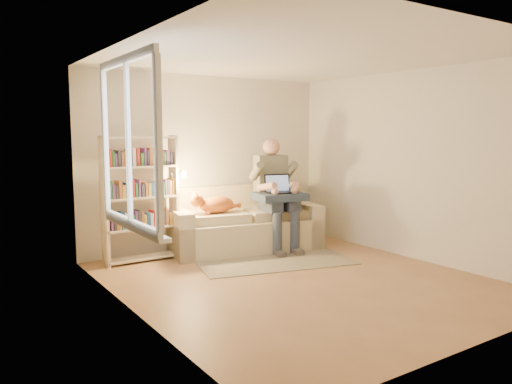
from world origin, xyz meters
TOP-DOWN VIEW (x-y plane):
  - floor at (0.00, 0.00)m, footprint 4.50×4.50m
  - ceiling at (0.00, 0.00)m, footprint 4.00×4.50m
  - wall_left at (-2.00, 0.00)m, footprint 0.02×4.50m
  - wall_right at (2.00, 0.00)m, footprint 0.02×4.50m
  - wall_back at (0.00, 2.25)m, footprint 4.00×0.02m
  - wall_front at (0.00, -2.25)m, footprint 4.00×0.02m
  - window at (-1.95, 0.20)m, footprint 0.12×1.52m
  - sofa at (0.32, 1.75)m, footprint 2.36×1.41m
  - person at (0.73, 1.50)m, footprint 0.60×0.82m
  - cat at (-0.24, 1.71)m, footprint 0.83×0.39m
  - blanket at (0.77, 1.31)m, footprint 0.80×0.70m
  - laptop at (0.77, 1.32)m, footprint 0.45×0.38m
  - bookshelf at (-1.21, 1.90)m, footprint 1.13×0.31m
  - rug at (0.29, 0.95)m, footprint 2.32×1.70m

SIDE VIEW (x-z plane):
  - floor at x=0.00m, z-range 0.00..0.00m
  - rug at x=0.29m, z-range 0.00..0.01m
  - sofa at x=0.32m, z-range -0.13..0.81m
  - cat at x=-0.24m, z-range 0.58..0.88m
  - blanket at x=0.77m, z-range 0.77..0.87m
  - person at x=0.73m, z-range 0.10..1.76m
  - laptop at x=0.77m, z-range 0.76..1.12m
  - bookshelf at x=-1.21m, z-range 0.09..1.80m
  - wall_left at x=-2.00m, z-range 0.00..2.60m
  - wall_right at x=2.00m, z-range 0.00..2.60m
  - wall_back at x=0.00m, z-range 0.00..2.60m
  - wall_front at x=0.00m, z-range 0.00..2.60m
  - window at x=-1.95m, z-range 0.53..2.22m
  - ceiling at x=0.00m, z-range 2.59..2.61m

